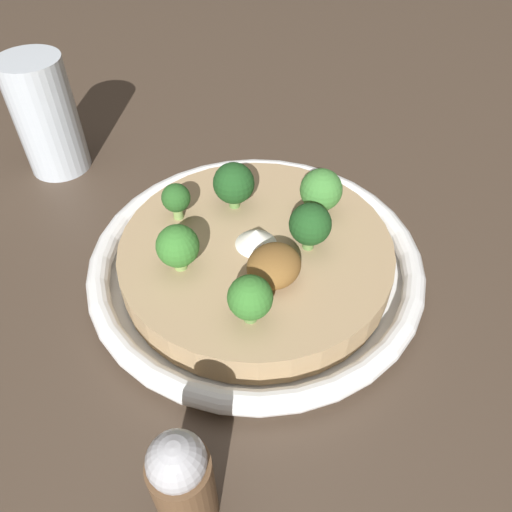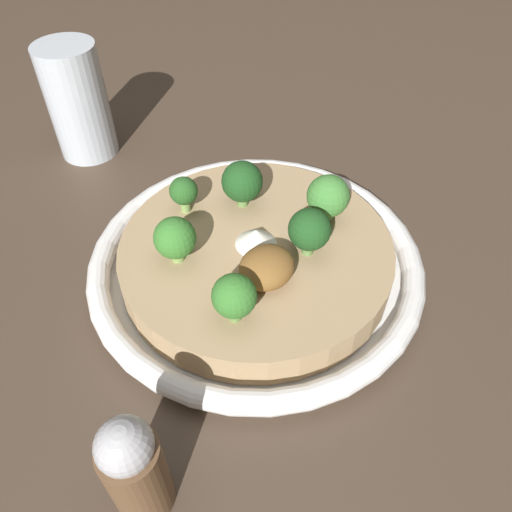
# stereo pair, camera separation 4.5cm
# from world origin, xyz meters

# --- Properties ---
(ground_plane) EXTENTS (6.00, 6.00, 0.00)m
(ground_plane) POSITION_xyz_m (0.00, 0.00, 0.00)
(ground_plane) COLOR #47382B
(risotto_bowl) EXTENTS (0.30, 0.30, 0.04)m
(risotto_bowl) POSITION_xyz_m (0.00, 0.00, 0.02)
(risotto_bowl) COLOR white
(risotto_bowl) RESTS_ON ground_plane
(cheese_sprinkle) EXTENTS (0.04, 0.04, 0.02)m
(cheese_sprinkle) POSITION_xyz_m (-0.00, -0.00, 0.05)
(cheese_sprinkle) COLOR white
(cheese_sprinkle) RESTS_ON risotto_bowl
(crispy_onion_garnish) EXTENTS (0.05, 0.04, 0.03)m
(crispy_onion_garnish) POSITION_xyz_m (0.03, 0.03, 0.05)
(crispy_onion_garnish) COLOR brown
(crispy_onion_garnish) RESTS_ON risotto_bowl
(broccoli_front_right) EXTENTS (0.04, 0.04, 0.04)m
(broccoli_front_right) POSITION_xyz_m (0.06, -0.04, 0.06)
(broccoli_front_right) COLOR #84A856
(broccoli_front_right) RESTS_ON risotto_bowl
(broccoli_back_right) EXTENTS (0.03, 0.03, 0.04)m
(broccoli_back_right) POSITION_xyz_m (0.07, 0.04, 0.06)
(broccoli_back_right) COLOR #668E47
(broccoli_back_right) RESTS_ON risotto_bowl
(broccoli_back) EXTENTS (0.04, 0.04, 0.04)m
(broccoli_back) POSITION_xyz_m (-0.02, 0.04, 0.06)
(broccoli_back) COLOR #668E47
(broccoli_back) RESTS_ON risotto_bowl
(broccoli_front_left) EXTENTS (0.04, 0.04, 0.05)m
(broccoli_front_left) POSITION_xyz_m (-0.03, -0.05, 0.06)
(broccoli_front_left) COLOR #668E47
(broccoli_front_left) RESTS_ON risotto_bowl
(broccoli_back_left) EXTENTS (0.04, 0.04, 0.05)m
(broccoli_back_left) POSITION_xyz_m (-0.07, 0.03, 0.06)
(broccoli_back_left) COLOR #668E47
(broccoli_back_left) RESTS_ON risotto_bowl
(broccoli_front) EXTENTS (0.03, 0.03, 0.04)m
(broccoli_front) POSITION_xyz_m (0.01, -0.08, 0.06)
(broccoli_front) COLOR #84A856
(broccoli_front) RESTS_ON risotto_bowl
(drinking_glass) EXTENTS (0.07, 0.07, 0.13)m
(drinking_glass) POSITION_xyz_m (-0.02, -0.28, 0.06)
(drinking_glass) COLOR silver
(drinking_glass) RESTS_ON ground_plane
(pepper_shaker) EXTENTS (0.04, 0.04, 0.10)m
(pepper_shaker) POSITION_xyz_m (0.20, 0.08, 0.05)
(pepper_shaker) COLOR brown
(pepper_shaker) RESTS_ON ground_plane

